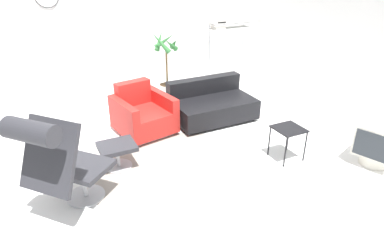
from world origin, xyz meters
TOP-DOWN VIEW (x-y plane):
  - ground_plane at (0.00, 0.00)m, footprint 12.00×12.00m
  - wall_back at (-0.00, 3.26)m, footprint 12.00×0.09m
  - wall_right at (3.30, 0.00)m, footprint 0.06×12.00m
  - round_rug at (0.05, -0.08)m, footprint 2.34×2.34m
  - lounge_chair at (-1.44, -0.21)m, footprint 1.07×1.05m
  - ottoman at (-0.68, 0.47)m, footprint 0.48×0.41m
  - armchair_red at (-0.04, 1.32)m, footprint 0.95×0.97m
  - couch_low at (1.20, 1.29)m, footprint 1.38×0.88m
  - side_table at (1.50, -0.34)m, footprint 0.38×0.38m
  - crt_television at (2.48, -0.99)m, footprint 0.64×0.64m
  - potted_plant at (0.91, 2.61)m, footprint 0.57×0.58m
  - shelf_unit at (2.43, 2.95)m, footprint 0.93×0.28m

SIDE VIEW (x-z plane):
  - ground_plane at x=0.00m, z-range 0.00..0.00m
  - round_rug at x=0.05m, z-range 0.00..0.01m
  - couch_low at x=1.20m, z-range -0.09..0.57m
  - ottoman at x=-0.68m, z-range 0.08..0.43m
  - armchair_red at x=-0.04m, z-range -0.10..0.68m
  - crt_television at x=2.48m, z-range 0.03..0.61m
  - side_table at x=1.50m, z-range 0.17..0.64m
  - potted_plant at x=0.91m, z-range -0.15..1.18m
  - lounge_chair at x=-1.44m, z-range 0.14..1.38m
  - shelf_unit at x=2.43m, z-range 0.45..2.06m
  - wall_right at x=3.30m, z-range 0.00..2.80m
  - wall_back at x=0.00m, z-range 0.00..2.80m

